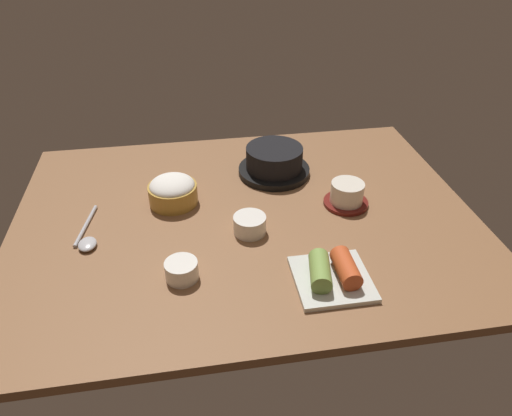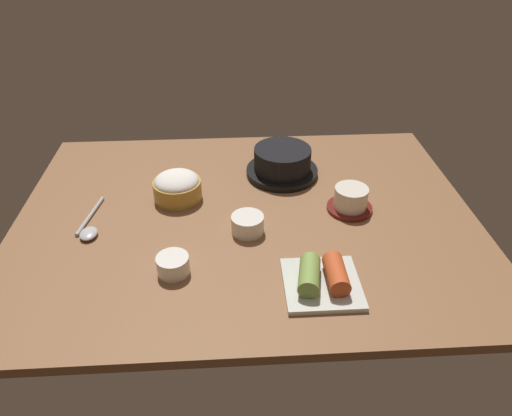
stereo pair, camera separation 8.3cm
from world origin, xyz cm
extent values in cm
cube|color=brown|center=(0.00, 0.00, 1.00)|extent=(100.00, 76.00, 2.00)
cylinder|color=black|center=(9.60, 16.73, 2.78)|extent=(17.70, 17.70, 1.57)
cylinder|color=black|center=(9.60, 16.73, 6.35)|extent=(13.91, 13.91, 5.56)
cylinder|color=#D15619|center=(9.60, 16.73, 8.83)|extent=(12.24, 12.24, 0.60)
cylinder|color=#B78C38|center=(-15.39, 7.55, 4.24)|extent=(10.98, 10.98, 4.48)
ellipsoid|color=white|center=(-15.39, 7.55, 6.48)|extent=(10.10, 10.10, 3.84)
cylinder|color=maroon|center=(23.00, 0.55, 2.40)|extent=(10.06, 10.06, 0.80)
cylinder|color=silver|center=(23.00, 0.55, 5.16)|extent=(7.36, 7.36, 4.73)
cylinder|color=#C6D18C|center=(23.00, 0.55, 7.23)|extent=(6.25, 6.25, 0.40)
cylinder|color=white|center=(-0.43, -6.18, 3.92)|extent=(6.78, 6.78, 3.85)
cylinder|color=#B73323|center=(-0.43, -6.18, 5.55)|extent=(5.56, 5.56, 0.50)
cube|color=silver|center=(12.58, -23.18, 2.50)|extent=(13.71, 13.71, 1.00)
cylinder|color=#7A9E47|center=(10.18, -23.18, 4.88)|extent=(5.31, 8.80, 3.77)
cylinder|color=#C64C23|center=(14.97, -23.18, 4.88)|extent=(3.83, 8.25, 3.77)
cylinder|color=white|center=(-14.34, -17.88, 3.81)|extent=(6.09, 6.09, 3.62)
cylinder|color=#B73323|center=(-14.34, -17.88, 5.32)|extent=(5.00, 5.00, 0.50)
cylinder|color=#B7B7BC|center=(-33.95, 1.07, 2.40)|extent=(3.31, 13.98, 0.80)
ellipsoid|color=#B7B7BC|center=(-32.69, -5.85, 2.72)|extent=(3.60, 4.68, 1.26)
camera|label=1|loc=(-11.26, -83.52, 61.97)|focal=33.11mm
camera|label=2|loc=(-3.00, -84.44, 61.97)|focal=33.11mm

